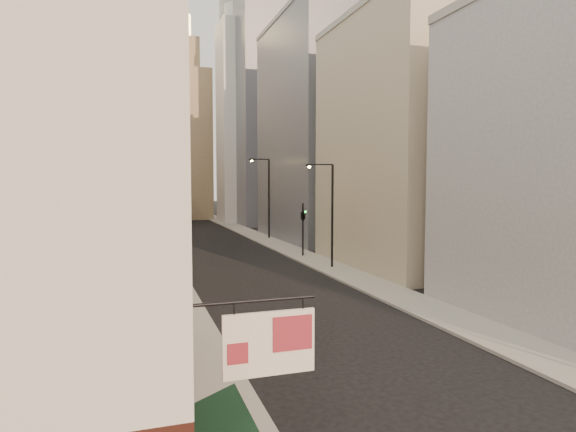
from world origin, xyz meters
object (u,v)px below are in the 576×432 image
Objects in this scene: streetlamp_mid at (330,209)px; traffic_light_left at (151,222)px; clock_tower at (171,128)px; traffic_light_right at (303,215)px; white_tower at (243,115)px; streetlamp_far at (267,193)px.

traffic_light_left is at bearing 168.90° from streetlamp_mid.
traffic_light_right is at bearing -82.37° from clock_tower.
streetlamp_mid is 1.68× the size of traffic_light_left.
clock_tower is 5.36× the size of streetlamp_mid.
clock_tower is 1.08× the size of white_tower.
traffic_light_right is (7.37, -54.99, -13.69)m from clock_tower.
white_tower is 45.36m from traffic_light_left.
clock_tower reaches higher than streetlamp_mid.
streetlamp_mid is at bearing -94.19° from streetlamp_far.
streetlamp_mid is 0.85× the size of streetlamp_far.
streetlamp_mid reaches higher than traffic_light_right.
clock_tower reaches higher than white_tower.
white_tower is 8.30× the size of traffic_light_left.
clock_tower reaches higher than streetlamp_far.
clock_tower is 42.60m from streetlamp_far.
streetlamp_far is 1.96× the size of traffic_light_right.
clock_tower is 8.98× the size of traffic_light_right.
white_tower is 43.68m from traffic_light_right.
streetlamp_mid is (7.34, -61.33, -12.85)m from clock_tower.
traffic_light_right is (-3.63, -40.99, -14.66)m from white_tower.
white_tower is at bearing -91.09° from traffic_light_right.
clock_tower reaches higher than traffic_light_left.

